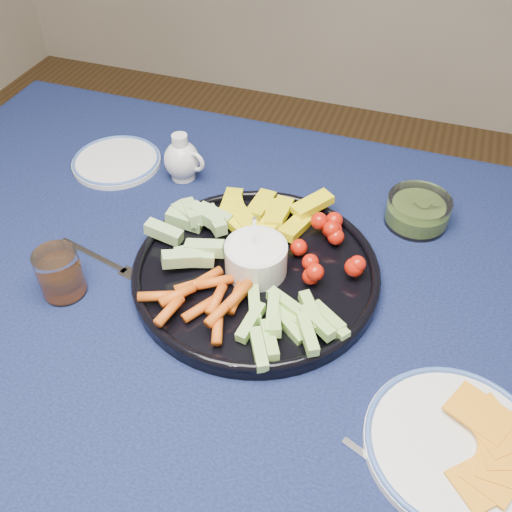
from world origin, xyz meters
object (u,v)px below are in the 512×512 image
(dining_table, at_px, (293,357))
(pickle_bowl, at_px, (417,212))
(creamer_pitcher, at_px, (182,160))
(side_plate_extra, at_px, (117,161))
(cheese_plate, at_px, (456,444))
(juice_tumbler, at_px, (61,276))
(crudite_platter, at_px, (254,267))

(dining_table, bearing_deg, pickle_bowl, 64.91)
(creamer_pitcher, height_order, side_plate_extra, creamer_pitcher)
(cheese_plate, xyz_separation_m, juice_tumbler, (-0.61, 0.07, 0.02))
(creamer_pitcher, xyz_separation_m, juice_tumbler, (-0.05, -0.34, -0.01))
(pickle_bowl, xyz_separation_m, cheese_plate, (0.11, -0.43, -0.01))
(crudite_platter, relative_size, pickle_bowl, 3.55)
(pickle_bowl, height_order, side_plate_extra, pickle_bowl)
(crudite_platter, xyz_separation_m, cheese_plate, (0.34, -0.20, -0.01))
(crudite_platter, height_order, juice_tumbler, crudite_platter)
(dining_table, height_order, creamer_pitcher, creamer_pitcher)
(pickle_bowl, height_order, juice_tumbler, juice_tumbler)
(cheese_plate, xyz_separation_m, side_plate_extra, (-0.71, 0.41, -0.00))
(juice_tumbler, bearing_deg, dining_table, 9.18)
(dining_table, bearing_deg, cheese_plate, -27.92)
(cheese_plate, relative_size, juice_tumbler, 2.84)
(crudite_platter, bearing_deg, pickle_bowl, 44.79)
(dining_table, relative_size, cheese_plate, 7.27)
(creamer_pitcher, relative_size, side_plate_extra, 0.54)
(cheese_plate, distance_m, juice_tumbler, 0.61)
(crudite_platter, distance_m, pickle_bowl, 0.32)
(dining_table, height_order, pickle_bowl, pickle_bowl)
(creamer_pitcher, distance_m, pickle_bowl, 0.45)
(pickle_bowl, bearing_deg, cheese_plate, -75.83)
(cheese_plate, height_order, juice_tumbler, juice_tumbler)
(crudite_platter, relative_size, side_plate_extra, 2.24)
(dining_table, xyz_separation_m, creamer_pitcher, (-0.31, 0.28, 0.13))
(creamer_pitcher, bearing_deg, juice_tumbler, -98.55)
(creamer_pitcher, xyz_separation_m, cheese_plate, (0.56, -0.41, -0.03))
(creamer_pitcher, distance_m, cheese_plate, 0.70)
(creamer_pitcher, bearing_deg, side_plate_extra, -178.33)
(juice_tumbler, height_order, side_plate_extra, juice_tumbler)
(creamer_pitcher, bearing_deg, cheese_plate, -36.49)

